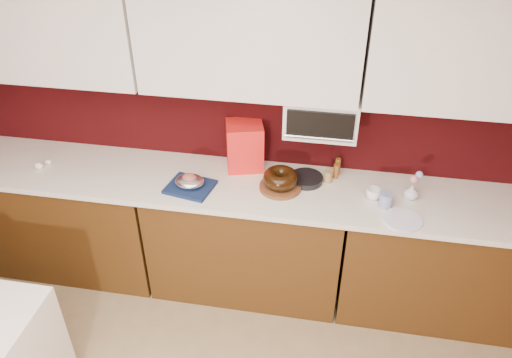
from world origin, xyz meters
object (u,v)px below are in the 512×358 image
object	(u,v)px
foil_ham_nest	(190,181)
pandoro_box	(245,146)
blue_jar	(386,200)
coffee_mug	(374,193)
toaster_oven	(322,114)
bundt_cake	(281,178)
flower_vase	(411,191)

from	to	relation	value
foil_ham_nest	pandoro_box	size ratio (longest dim) A/B	0.58
foil_ham_nest	blue_jar	world-z (taller)	blue_jar
pandoro_box	coffee_mug	distance (m)	0.91
toaster_oven	bundt_cake	xyz separation A→B (m)	(-0.22, -0.17, -0.40)
pandoro_box	blue_jar	bearing A→B (deg)	-33.26
bundt_cake	pandoro_box	world-z (taller)	pandoro_box
bundt_cake	pandoro_box	size ratio (longest dim) A/B	0.69
foil_ham_nest	pandoro_box	distance (m)	0.46
coffee_mug	foil_ham_nest	bearing A→B (deg)	-175.45
blue_jar	flower_vase	bearing A→B (deg)	35.56
blue_jar	flower_vase	size ratio (longest dim) A/B	0.86
coffee_mug	blue_jar	distance (m)	0.10
bundt_cake	flower_vase	distance (m)	0.83
bundt_cake	blue_jar	world-z (taller)	bundt_cake
pandoro_box	coffee_mug	size ratio (longest dim) A/B	3.70
toaster_oven	blue_jar	xyz separation A→B (m)	(0.44, -0.25, -0.43)
coffee_mug	flower_vase	world-z (taller)	flower_vase
bundt_cake	flower_vase	world-z (taller)	bundt_cake
bundt_cake	coffee_mug	distance (m)	0.59
coffee_mug	blue_jar	world-z (taller)	blue_jar
bundt_cake	flower_vase	xyz separation A→B (m)	(0.82, 0.04, -0.02)
pandoro_box	blue_jar	world-z (taller)	pandoro_box
pandoro_box	coffee_mug	xyz separation A→B (m)	(0.87, -0.23, -0.12)
toaster_oven	flower_vase	size ratio (longest dim) A/B	4.01
foil_ham_nest	blue_jar	xyz separation A→B (m)	(1.24, 0.02, -0.01)
foil_ham_nest	coffee_mug	size ratio (longest dim) A/B	2.13
toaster_oven	coffee_mug	bearing A→B (deg)	-25.95
toaster_oven	pandoro_box	xyz separation A→B (m)	(-0.50, 0.05, -0.31)
pandoro_box	foil_ham_nest	bearing A→B (deg)	-148.20
coffee_mug	bundt_cake	bearing A→B (deg)	179.30
pandoro_box	blue_jar	distance (m)	1.00
coffee_mug	flower_vase	size ratio (longest dim) A/B	0.79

